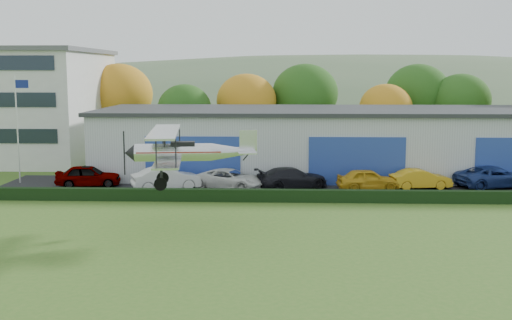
{
  "coord_description": "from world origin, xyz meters",
  "views": [
    {
      "loc": [
        -0.64,
        -23.22,
        8.32
      ],
      "look_at": [
        -1.95,
        11.4,
        3.39
      ],
      "focal_mm": 43.83,
      "sensor_mm": 36.0,
      "label": 1
    }
  ],
  "objects_px": {
    "car_4": "(368,179)",
    "car_6": "(494,177)",
    "car_1": "(167,179)",
    "car_3": "(292,178)",
    "car_2": "(230,179)",
    "flagpole": "(18,120)",
    "biplane": "(185,150)",
    "hangar": "(348,141)",
    "car_5": "(421,179)",
    "car_0": "(88,176)"
  },
  "relations": [
    {
      "from": "car_4",
      "to": "car_5",
      "type": "relative_size",
      "value": 1.03
    },
    {
      "from": "car_0",
      "to": "car_3",
      "type": "bearing_deg",
      "value": -100.36
    },
    {
      "from": "car_1",
      "to": "car_5",
      "type": "relative_size",
      "value": 1.14
    },
    {
      "from": "car_0",
      "to": "car_6",
      "type": "height_order",
      "value": "car_0"
    },
    {
      "from": "hangar",
      "to": "car_6",
      "type": "bearing_deg",
      "value": -33.67
    },
    {
      "from": "flagpole",
      "to": "biplane",
      "type": "bearing_deg",
      "value": -42.45
    },
    {
      "from": "hangar",
      "to": "car_1",
      "type": "relative_size",
      "value": 8.38
    },
    {
      "from": "car_1",
      "to": "biplane",
      "type": "distance_m",
      "value": 11.7
    },
    {
      "from": "hangar",
      "to": "car_5",
      "type": "xyz_separation_m",
      "value": [
        4.38,
        -7.18,
        -1.9
      ]
    },
    {
      "from": "car_2",
      "to": "car_3",
      "type": "relative_size",
      "value": 0.99
    },
    {
      "from": "car_0",
      "to": "car_6",
      "type": "bearing_deg",
      "value": -98.4
    },
    {
      "from": "car_0",
      "to": "biplane",
      "type": "bearing_deg",
      "value": -152.98
    },
    {
      "from": "car_2",
      "to": "car_6",
      "type": "bearing_deg",
      "value": -63.4
    },
    {
      "from": "flagpole",
      "to": "car_2",
      "type": "relative_size",
      "value": 1.57
    },
    {
      "from": "flagpole",
      "to": "car_0",
      "type": "height_order",
      "value": "flagpole"
    },
    {
      "from": "car_2",
      "to": "car_3",
      "type": "distance_m",
      "value": 4.4
    },
    {
      "from": "car_3",
      "to": "biplane",
      "type": "xyz_separation_m",
      "value": [
        -5.85,
        -11.74,
        3.43
      ]
    },
    {
      "from": "car_1",
      "to": "car_5",
      "type": "height_order",
      "value": "car_1"
    },
    {
      "from": "car_0",
      "to": "car_4",
      "type": "height_order",
      "value": "car_0"
    },
    {
      "from": "hangar",
      "to": "biplane",
      "type": "bearing_deg",
      "value": -119.05
    },
    {
      "from": "car_4",
      "to": "biplane",
      "type": "height_order",
      "value": "biplane"
    },
    {
      "from": "hangar",
      "to": "car_0",
      "type": "distance_m",
      "value": 20.82
    },
    {
      "from": "car_3",
      "to": "car_6",
      "type": "distance_m",
      "value": 14.49
    },
    {
      "from": "car_3",
      "to": "car_4",
      "type": "xyz_separation_m",
      "value": [
        5.35,
        -0.38,
        -0.0
      ]
    },
    {
      "from": "hangar",
      "to": "car_5",
      "type": "height_order",
      "value": "hangar"
    },
    {
      "from": "car_3",
      "to": "car_6",
      "type": "xyz_separation_m",
      "value": [
        14.47,
        0.84,
        0.03
      ]
    },
    {
      "from": "car_1",
      "to": "car_2",
      "type": "distance_m",
      "value": 4.47
    },
    {
      "from": "flagpole",
      "to": "car_4",
      "type": "height_order",
      "value": "flagpole"
    },
    {
      "from": "flagpole",
      "to": "car_3",
      "type": "height_order",
      "value": "flagpole"
    },
    {
      "from": "flagpole",
      "to": "car_4",
      "type": "xyz_separation_m",
      "value": [
        25.5,
        -1.72,
        -3.99
      ]
    },
    {
      "from": "car_4",
      "to": "car_6",
      "type": "height_order",
      "value": "car_6"
    },
    {
      "from": "biplane",
      "to": "car_1",
      "type": "bearing_deg",
      "value": 98.18
    },
    {
      "from": "car_6",
      "to": "car_2",
      "type": "bearing_deg",
      "value": 74.81
    },
    {
      "from": "flagpole",
      "to": "biplane",
      "type": "distance_m",
      "value": 19.39
    },
    {
      "from": "car_4",
      "to": "car_3",
      "type": "bearing_deg",
      "value": 78.67
    },
    {
      "from": "car_2",
      "to": "car_3",
      "type": "xyz_separation_m",
      "value": [
        4.37,
        0.44,
        0.04
      ]
    },
    {
      "from": "car_2",
      "to": "car_0",
      "type": "bearing_deg",
      "value": 109.39
    },
    {
      "from": "car_1",
      "to": "biplane",
      "type": "height_order",
      "value": "biplane"
    },
    {
      "from": "car_5",
      "to": "car_6",
      "type": "distance_m",
      "value": 5.4
    },
    {
      "from": "flagpole",
      "to": "car_4",
      "type": "distance_m",
      "value": 25.87
    },
    {
      "from": "flagpole",
      "to": "biplane",
      "type": "relative_size",
      "value": 1.0
    },
    {
      "from": "hangar",
      "to": "car_3",
      "type": "height_order",
      "value": "hangar"
    },
    {
      "from": "flagpole",
      "to": "car_5",
      "type": "relative_size",
      "value": 1.88
    },
    {
      "from": "car_2",
      "to": "car_6",
      "type": "relative_size",
      "value": 0.91
    },
    {
      "from": "car_1",
      "to": "car_4",
      "type": "distance_m",
      "value": 14.18
    },
    {
      "from": "car_0",
      "to": "car_3",
      "type": "height_order",
      "value": "car_0"
    },
    {
      "from": "hangar",
      "to": "car_6",
      "type": "distance_m",
      "value": 11.84
    },
    {
      "from": "car_5",
      "to": "biplane",
      "type": "bearing_deg",
      "value": 118.6
    },
    {
      "from": "biplane",
      "to": "car_5",
      "type": "bearing_deg",
      "value": 31.29
    },
    {
      "from": "car_0",
      "to": "car_3",
      "type": "relative_size",
      "value": 0.89
    }
  ]
}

